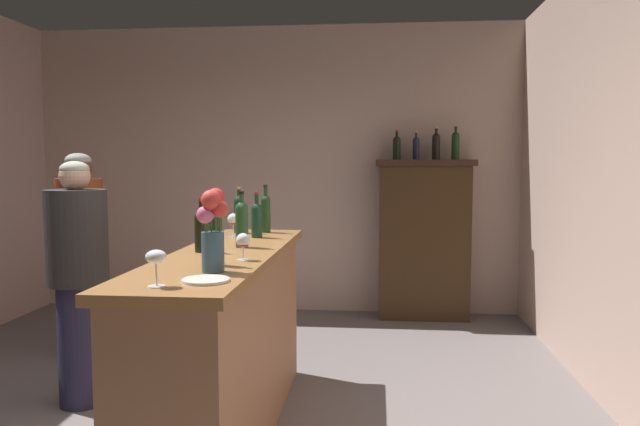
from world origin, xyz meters
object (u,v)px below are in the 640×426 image
wine_bottle_merlot (266,211)px  cheese_plate (206,280)px  display_bottle_midright (455,144)px  wine_glass_mid (243,242)px  display_bottle_midleft (416,147)px  flower_arrangement (213,226)px  display_bottle_left (397,147)px  patron_redhead (78,274)px  wine_bottle_pinot (242,222)px  display_cabinet (424,236)px  patron_tall (81,245)px  display_bottle_center (436,145)px  wine_glass_rear (156,258)px  wine_bottle_rose (257,218)px  bar_counter (227,345)px  wine_glass_front (233,220)px  wine_bottle_riesling (239,212)px  wine_bottle_syrah (201,229)px  wine_bottle_chardonnay (215,237)px

wine_bottle_merlot → cheese_plate: (0.08, -1.75, -0.14)m
display_bottle_midright → wine_glass_mid: bearing=-115.2°
cheese_plate → display_bottle_midleft: (1.06, 3.54, 0.64)m
flower_arrangement → display_bottle_left: size_ratio=1.30×
display_bottle_left → patron_redhead: (-2.05, -2.37, -0.85)m
wine_bottle_pinot → display_cabinet: bearing=64.1°
wine_bottle_merlot → patron_tall: 1.62m
wine_bottle_merlot → patron_redhead: 1.28m
display_bottle_center → flower_arrangement: bearing=-111.0°
patron_tall → wine_glass_rear: bearing=-1.1°
wine_bottle_rose → wine_bottle_pinot: bearing=-89.2°
wine_bottle_pinot → wine_glass_mid: wine_bottle_pinot is taller
wine_bottle_pinot → wine_bottle_rose: bearing=90.8°
bar_counter → wine_glass_front: (-0.11, 0.63, 0.63)m
wine_bottle_riesling → display_bottle_center: bearing=50.6°
wine_glass_front → flower_arrangement: (0.21, -1.24, 0.10)m
display_bottle_midleft → wine_glass_rear: bearing=-108.5°
wine_bottle_merlot → patron_tall: bearing=166.9°
display_cabinet → wine_bottle_riesling: display_cabinet is taller
display_bottle_center → wine_bottle_riesling: bearing=-129.4°
wine_glass_front → wine_bottle_rose: bearing=2.1°
wine_bottle_syrah → wine_glass_front: 0.65m
wine_glass_front → display_bottle_center: display_bottle_center is taller
display_bottle_midright → wine_bottle_merlot: bearing=-130.3°
patron_redhead → wine_glass_mid: bearing=9.0°
display_cabinet → patron_redhead: size_ratio=1.01×
bar_counter → display_bottle_left: bearing=69.7°
cheese_plate → display_bottle_center: (1.26, 3.54, 0.65)m
wine_bottle_rose → patron_redhead: size_ratio=0.19×
flower_arrangement → display_bottle_midright: display_bottle_midright is taller
wine_bottle_pinot → wine_glass_rear: (-0.08, -1.12, -0.03)m
cheese_plate → wine_bottle_pinot: bearing=94.6°
display_bottle_midleft → display_bottle_midright: display_bottle_midright is taller
wine_bottle_chardonnay → wine_glass_rear: bearing=-100.9°
wine_bottle_merlot → wine_glass_rear: size_ratio=2.27×
wine_bottle_pinot → flower_arrangement: 0.79m
wine_bottle_chardonnay → wine_bottle_rose: bearing=91.1°
wine_bottle_riesling → wine_bottle_rose: (0.17, -0.25, -0.02)m
display_cabinet → wine_glass_front: (-1.39, -2.09, 0.34)m
display_cabinet → display_bottle_center: 0.90m
wine_bottle_syrah → display_bottle_center: bearing=61.2°
wine_bottle_syrah → display_bottle_midright: size_ratio=0.92×
wine_bottle_riesling → patron_redhead: patron_redhead is taller
flower_arrangement → wine_glass_front: bearing=99.8°
wine_bottle_merlot → patron_redhead: bearing=-152.3°
wine_bottle_rose → flower_arrangement: size_ratio=0.81×
wine_bottle_merlot → display_bottle_left: (0.96, 1.79, 0.50)m
wine_bottle_pinot → display_bottle_midright: display_bottle_midright is taller
wine_bottle_syrah → display_bottle_left: display_bottle_left is taller
bar_counter → wine_bottle_chardonnay: wine_bottle_chardonnay is taller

